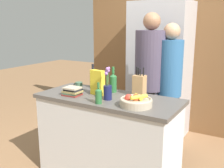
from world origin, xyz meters
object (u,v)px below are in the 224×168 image
flower_vase (108,89)px  bottle_vinegar (113,82)px  person_in_blue (169,84)px  refrigerator (160,70)px  coffee_mug (79,86)px  fruit_bowl (136,101)px  book_stack (72,91)px  bottle_wine (93,78)px  bottle_oil (98,95)px  person_at_sink (150,78)px  cereal_box (97,83)px  knife_block (139,85)px

flower_vase → bottle_vinegar: bearing=110.5°
bottle_vinegar → person_in_blue: size_ratio=0.17×
refrigerator → coffee_mug: size_ratio=16.56×
refrigerator → person_in_blue: bearing=-59.8°
fruit_bowl → bottle_vinegar: size_ratio=1.06×
fruit_bowl → book_stack: size_ratio=1.60×
coffee_mug → person_in_blue: size_ratio=0.07×
flower_vase → bottle_vinegar: (-0.11, 0.28, 0.00)m
bottle_wine → fruit_bowl: bearing=-27.8°
person_in_blue → coffee_mug: bearing=-164.1°
bottle_oil → person_in_blue: (0.35, 1.00, -0.04)m
refrigerator → bottle_oil: bearing=-89.4°
fruit_bowl → person_in_blue: bearing=89.5°
bottle_wine → person_at_sink: (0.53, 0.46, -0.02)m
fruit_bowl → bottle_wine: bottle_wine is taller
coffee_mug → book_stack: bearing=-67.6°
fruit_bowl → bottle_vinegar: (-0.44, 0.33, 0.07)m
person_at_sink → bottle_oil: bearing=-85.0°
cereal_box → bottle_vinegar: (0.08, 0.18, -0.02)m
book_stack → bottle_vinegar: bearing=48.4°
bottle_vinegar → flower_vase: bearing=-69.5°
book_stack → bottle_oil: (0.40, -0.10, 0.04)m
bottle_wine → bottle_vinegar: bearing=-11.4°
flower_vase → bottle_oil: flower_vase is taller
refrigerator → knife_block: refrigerator is taller
cereal_box → knife_block: bearing=25.8°
book_stack → bottle_wine: size_ratio=0.67×
cereal_box → person_at_sink: (0.30, 0.70, -0.04)m
flower_vase → cereal_box: (-0.19, 0.10, 0.02)m
cereal_box → bottle_wine: bottle_wine is taller
bottle_vinegar → book_stack: bearing=-131.6°
knife_block → person_at_sink: size_ratio=0.17×
fruit_bowl → person_at_sink: 0.88m
knife_block → cereal_box: size_ratio=1.15×
coffee_mug → bottle_vinegar: bearing=16.1°
refrigerator → book_stack: bearing=-104.1°
cereal_box → person_at_sink: bearing=66.9°
bottle_vinegar → person_at_sink: 0.56m
cereal_box → bottle_wine: 0.34m
cereal_box → bottle_wine: (-0.23, 0.25, -0.02)m
cereal_box → flower_vase: bearing=-27.9°
refrigerator → person_at_sink: size_ratio=1.10×
flower_vase → cereal_box: bearing=152.1°
fruit_bowl → person_at_sink: bearing=104.8°
refrigerator → fruit_bowl: size_ratio=6.50×
fruit_bowl → cereal_box: 0.55m
bottle_oil → flower_vase: bearing=88.3°
person_at_sink → fruit_bowl: bearing=-63.4°
book_stack → bottle_vinegar: bottle_vinegar is taller
fruit_bowl → person_in_blue: (0.01, 0.90, -0.01)m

